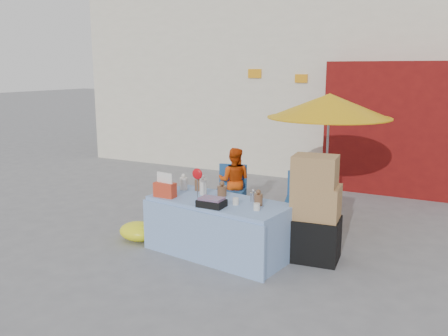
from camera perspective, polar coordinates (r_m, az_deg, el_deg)
The scene contains 10 objects.
ground at distance 6.88m, azimuth -2.37°, elevation -9.10°, with size 80.00×80.00×0.00m, color slate.
backdrop at distance 13.38m, azimuth 16.17°, elevation 14.17°, with size 14.00×8.00×7.80m.
market_table at distance 6.42m, azimuth -0.64°, elevation -7.01°, with size 2.05×1.18×1.17m.
chair_left at distance 8.09m, azimuth 0.77°, elevation -3.95°, with size 0.58×0.57×0.85m.
chair_right at distance 7.64m, azimuth 9.24°, elevation -5.07°, with size 0.58×0.57×0.85m.
vendor_orange at distance 8.12m, azimuth 1.23°, elevation -1.56°, with size 0.56×0.44×1.15m, color #DB460B.
vendor_beige at distance 7.67m, azimuth 9.65°, elevation -2.55°, with size 0.42×0.27×1.14m, color beige.
umbrella at distance 7.52m, azimuth 12.55°, elevation 7.25°, with size 1.90×1.90×2.09m.
box_stack at distance 6.24m, azimuth 10.91°, elevation -5.29°, with size 0.67×0.57×1.39m.
tarp_bundle at distance 7.08m, azimuth -10.22°, elevation -7.50°, with size 0.60×0.48×0.27m, color #F9F91A.
Camera 1 is at (3.18, -5.58, 2.46)m, focal length 38.00 mm.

